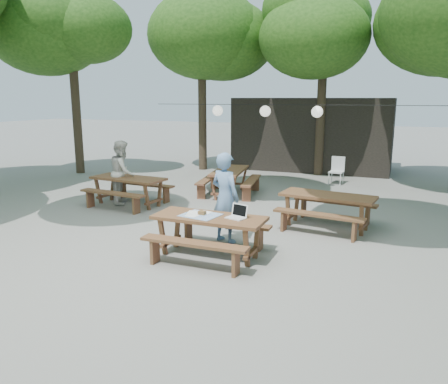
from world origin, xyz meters
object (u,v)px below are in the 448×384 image
main_picnic_table (209,236)px  plastic_chair (336,176)px  picnic_table_nw (129,191)px  second_person (123,172)px  woman (225,198)px

main_picnic_table → plastic_chair: size_ratio=2.22×
picnic_table_nw → second_person: (-0.27, 0.15, 0.46)m
main_picnic_table → picnic_table_nw: same height
picnic_table_nw → second_person: 0.55m
main_picnic_table → plastic_chair: bearing=81.5°
picnic_table_nw → plastic_chair: (4.73, 5.05, -0.13)m
woman → second_person: bearing=-7.3°
woman → second_person: woman is taller
main_picnic_table → second_person: (-3.83, 2.88, 0.46)m
main_picnic_table → picnic_table_nw: size_ratio=0.97×
woman → plastic_chair: woman is taller
picnic_table_nw → plastic_chair: size_ratio=2.29×
main_picnic_table → second_person: second_person is taller
main_picnic_table → woman: (-0.05, 0.88, 0.51)m
picnic_table_nw → woman: bearing=-22.8°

